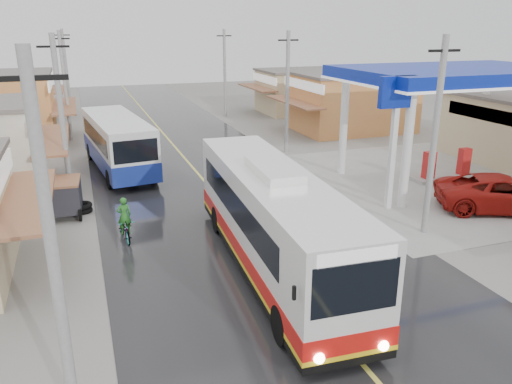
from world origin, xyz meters
TOP-DOWN VIEW (x-y plane):
  - ground at (0.00, 0.00)m, footprint 120.00×120.00m
  - road at (0.00, 15.00)m, footprint 12.00×90.00m
  - centre_line at (0.00, 15.00)m, footprint 0.15×90.00m
  - shopfronts_right at (15.00, 12.00)m, footprint 11.00×44.00m
  - utility_poles_left at (-7.00, 16.00)m, footprint 1.60×50.00m
  - utility_poles_right at (7.00, 15.00)m, footprint 1.60×36.00m
  - coach_bus at (-0.25, -0.93)m, footprint 3.35×12.43m
  - second_bus at (-4.26, 13.95)m, footprint 3.67×9.86m
  - jeepney at (12.14, 1.01)m, footprint 6.66×5.06m
  - cyclist at (-4.96, 3.35)m, footprint 0.81×1.81m
  - tricycle_near at (-7.20, 7.12)m, footprint 1.58×2.29m
  - tricycle_far at (-8.58, 8.32)m, footprint 1.80×2.43m
  - tyre_stack at (-6.53, 7.29)m, footprint 0.91×0.91m

SIDE VIEW (x-z plane):
  - ground at x=0.00m, z-range 0.00..0.00m
  - shopfronts_right at x=15.00m, z-range -2.40..2.40m
  - utility_poles_left at x=-7.00m, z-range -4.00..4.00m
  - utility_poles_right at x=7.00m, z-range -4.00..4.00m
  - road at x=0.00m, z-range 0.00..0.02m
  - centre_line at x=0.00m, z-range 0.02..0.03m
  - tyre_stack at x=-6.53m, z-range 0.00..0.46m
  - cyclist at x=-4.96m, z-range -0.32..1.56m
  - jeepney at x=12.14m, z-range 0.00..1.68m
  - tricycle_near at x=-7.20m, z-range 0.12..1.81m
  - tricycle_far at x=-8.58m, z-range 0.12..1.83m
  - second_bus at x=-4.26m, z-range 0.12..3.32m
  - coach_bus at x=-0.25m, z-range -0.07..3.78m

